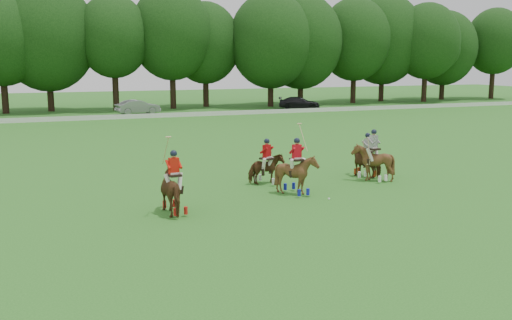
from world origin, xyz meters
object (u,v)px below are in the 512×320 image
object	(u,v)px
car_right	(299,103)
polo_red_c	(297,174)
polo_red_a	(174,190)
polo_stripe_b	(373,162)
polo_ball	(329,199)
polo_red_b	(267,168)
polo_stripe_a	(367,161)
car_mid	(138,107)

from	to	relation	value
car_right	polo_red_c	distance (m)	43.71
polo_red_a	polo_stripe_b	world-z (taller)	polo_red_a
polo_red_a	polo_ball	xyz separation A→B (m)	(6.35, -0.29, -0.82)
polo_red_b	polo_red_c	xyz separation A→B (m)	(0.41, -2.34, 0.15)
polo_ball	polo_stripe_a	bearing A→B (deg)	41.67
polo_red_a	polo_stripe_a	xyz separation A→B (m)	(10.37, 3.29, -0.10)
polo_stripe_b	polo_red_a	bearing A→B (deg)	-167.04
polo_red_c	polo_red_b	bearing A→B (deg)	99.86
car_mid	polo_stripe_b	size ratio (longest dim) A/B	1.89
polo_red_b	polo_red_c	size ratio (longest dim) A/B	0.71
car_mid	polo_stripe_a	size ratio (longest dim) A/B	2.14
car_right	polo_stripe_a	bearing A→B (deg)	-176.17
polo_red_c	polo_stripe_a	world-z (taller)	polo_red_c
polo_red_c	car_right	bearing A→B (deg)	64.27
polo_red_a	polo_stripe_b	bearing A→B (deg)	12.96
polo_red_b	car_right	bearing A→B (deg)	62.38
polo_red_a	polo_stripe_a	world-z (taller)	polo_red_a
polo_ball	car_right	bearing A→B (deg)	66.00
car_mid	polo_red_a	xyz separation A→B (m)	(-5.59, -40.48, 0.11)
car_mid	polo_stripe_b	distance (m)	38.42
car_right	polo_red_b	bearing A→B (deg)	177.01
polo_stripe_b	polo_ball	world-z (taller)	polo_stripe_b
car_right	polo_ball	bearing A→B (deg)	-179.37
polo_red_c	polo_stripe_a	distance (m)	5.31
polo_red_b	polo_stripe_a	size ratio (longest dim) A/B	0.98
polo_red_c	polo_ball	xyz separation A→B (m)	(0.82, -1.39, -0.84)
polo_ball	car_mid	bearing A→B (deg)	91.08
polo_red_a	car_right	bearing A→B (deg)	58.81
car_mid	polo_stripe_b	xyz separation A→B (m)	(4.50, -38.15, 0.14)
polo_red_c	polo_stripe_b	bearing A→B (deg)	14.95
car_mid	car_right	world-z (taller)	car_mid
car_mid	polo_red_c	size ratio (longest dim) A/B	1.56
polo_stripe_a	polo_stripe_b	distance (m)	1.02
polo_stripe_b	car_right	bearing A→B (deg)	69.31
polo_red_c	car_mid	bearing A→B (deg)	89.92
polo_red_a	polo_stripe_a	size ratio (longest dim) A/B	1.35
polo_red_b	polo_stripe_b	size ratio (longest dim) A/B	0.86
polo_stripe_a	car_mid	bearing A→B (deg)	97.34
car_mid	polo_stripe_a	bearing A→B (deg)	176.47
car_mid	polo_red_c	bearing A→B (deg)	169.06
polo_red_a	polo_stripe_b	size ratio (longest dim) A/B	1.19
polo_red_c	polo_stripe_b	world-z (taller)	polo_red_c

